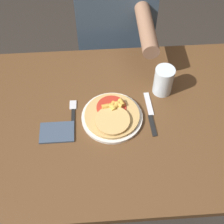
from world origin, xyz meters
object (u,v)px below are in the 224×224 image
(plate, at_px, (112,117))
(knife, at_px, (150,114))
(pizza, at_px, (112,115))
(person_diner, at_px, (115,25))
(fork, at_px, (73,115))
(dining_table, at_px, (122,132))
(drinking_glass, at_px, (163,81))

(plate, xyz_separation_m, knife, (0.16, 0.01, -0.00))
(pizza, bearing_deg, person_diner, 84.51)
(pizza, height_order, person_diner, person_diner)
(fork, distance_m, knife, 0.32)
(knife, bearing_deg, dining_table, -176.23)
(plate, distance_m, fork, 0.16)
(knife, height_order, drinking_glass, drinking_glass)
(plate, bearing_deg, drinking_glass, 30.05)
(plate, distance_m, drinking_glass, 0.26)
(fork, bearing_deg, plate, -8.37)
(knife, relative_size, drinking_glass, 1.73)
(dining_table, bearing_deg, fork, 172.79)
(knife, bearing_deg, plate, -177.95)
(plate, bearing_deg, person_diner, 84.38)
(dining_table, relative_size, drinking_glass, 9.03)
(fork, xyz_separation_m, drinking_glass, (0.38, 0.11, 0.06))
(dining_table, height_order, drinking_glass, drinking_glass)
(dining_table, relative_size, plate, 4.68)
(knife, height_order, person_diner, person_diner)
(dining_table, distance_m, knife, 0.16)
(plate, height_order, fork, plate)
(plate, relative_size, knife, 1.11)
(dining_table, bearing_deg, person_diner, 88.36)
(dining_table, height_order, plate, plate)
(plate, xyz_separation_m, person_diner, (0.06, 0.60, -0.02))
(pizza, bearing_deg, plate, 111.53)
(dining_table, bearing_deg, drinking_glass, 35.80)
(pizza, xyz_separation_m, person_diner, (0.06, 0.60, -0.04))
(dining_table, distance_m, plate, 0.12)
(knife, xyz_separation_m, drinking_glass, (0.07, 0.12, 0.06))
(pizza, height_order, drinking_glass, drinking_glass)
(fork, xyz_separation_m, person_diner, (0.22, 0.57, -0.01))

